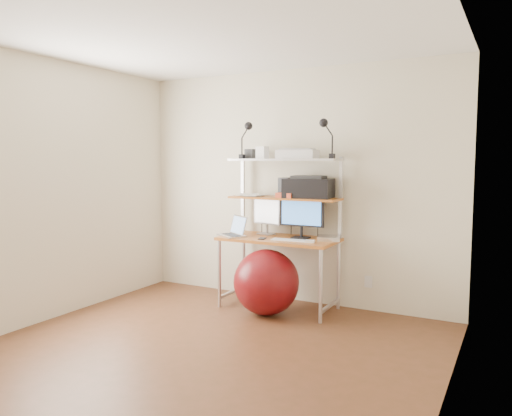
{
  "coord_description": "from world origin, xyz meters",
  "views": [
    {
      "loc": [
        2.17,
        -3.16,
        1.53
      ],
      "look_at": [
        -0.11,
        1.15,
        1.07
      ],
      "focal_mm": 35.0,
      "sensor_mm": 36.0,
      "label": 1
    }
  ],
  "objects_px": {
    "printer": "(309,187)",
    "exercise_ball": "(266,282)",
    "laptop": "(235,232)",
    "monitor_black": "(302,215)",
    "monitor_silver": "(267,214)"
  },
  "relations": [
    {
      "from": "printer",
      "to": "exercise_ball",
      "type": "bearing_deg",
      "value": -129.4
    },
    {
      "from": "monitor_silver",
      "to": "printer",
      "type": "height_order",
      "value": "printer"
    },
    {
      "from": "laptop",
      "to": "exercise_ball",
      "type": "bearing_deg",
      "value": 15.23
    },
    {
      "from": "laptop",
      "to": "printer",
      "type": "relative_size",
      "value": 0.77
    },
    {
      "from": "monitor_silver",
      "to": "monitor_black",
      "type": "relative_size",
      "value": 0.87
    },
    {
      "from": "monitor_silver",
      "to": "printer",
      "type": "xyz_separation_m",
      "value": [
        0.48,
        0.0,
        0.3
      ]
    },
    {
      "from": "printer",
      "to": "monitor_black",
      "type": "bearing_deg",
      "value": -125.69
    },
    {
      "from": "exercise_ball",
      "to": "laptop",
      "type": "bearing_deg",
      "value": 161.49
    },
    {
      "from": "laptop",
      "to": "printer",
      "type": "bearing_deg",
      "value": 53.9
    },
    {
      "from": "monitor_black",
      "to": "laptop",
      "type": "bearing_deg",
      "value": -164.4
    },
    {
      "from": "exercise_ball",
      "to": "printer",
      "type": "bearing_deg",
      "value": 56.41
    },
    {
      "from": "monitor_black",
      "to": "exercise_ball",
      "type": "bearing_deg",
      "value": -124.35
    },
    {
      "from": "monitor_silver",
      "to": "printer",
      "type": "bearing_deg",
      "value": 16.93
    },
    {
      "from": "monitor_black",
      "to": "laptop",
      "type": "xyz_separation_m",
      "value": [
        -0.68,
        -0.19,
        -0.19
      ]
    },
    {
      "from": "monitor_black",
      "to": "exercise_ball",
      "type": "distance_m",
      "value": 0.77
    }
  ]
}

